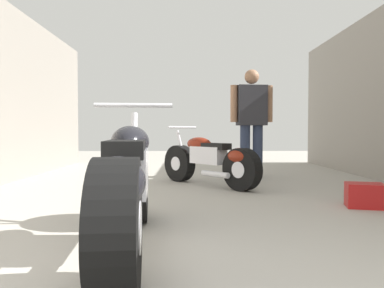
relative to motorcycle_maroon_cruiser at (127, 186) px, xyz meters
name	(u,v)px	position (x,y,z in m)	size (l,w,h in m)	color
ground_plane	(200,193)	(0.53, 2.25, -0.41)	(19.18, 19.18, 0.00)	#A8A399
motorcycle_maroon_cruiser	(127,186)	(0.00, 0.00, 0.00)	(0.62, 2.10, 0.98)	black
motorcycle_black_naked	(210,160)	(0.69, 2.81, -0.06)	(1.28, 1.43, 0.83)	black
mechanic_in_blue	(252,116)	(1.42, 3.79, 0.58)	(0.71, 0.29, 1.75)	#2D3851
red_toolbox	(365,195)	(2.13, 1.33, -0.29)	(0.35, 0.26, 0.24)	#B21919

